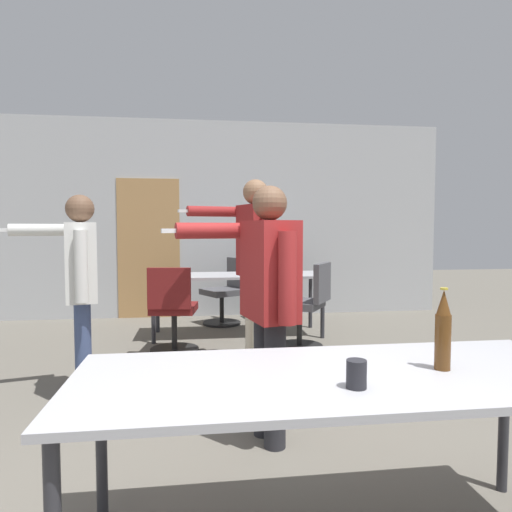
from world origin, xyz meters
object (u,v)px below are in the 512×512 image
(office_chair_mid_tucked, at_px, (275,288))
(person_right_polo, at_px, (267,290))
(office_chair_far_right, at_px, (306,308))
(drink_cup, at_px, (356,374))
(person_near_casual, at_px, (254,253))
(office_chair_side_rolled, at_px, (173,313))
(beer_bottle, at_px, (443,331))
(person_center_tall, at_px, (80,276))
(office_chair_far_left, at_px, (226,293))

(office_chair_mid_tucked, bearing_deg, person_right_polo, 157.15)
(office_chair_far_right, relative_size, office_chair_mid_tucked, 0.99)
(person_right_polo, bearing_deg, drink_cup, 173.51)
(person_near_casual, bearing_deg, drink_cup, 162.96)
(office_chair_side_rolled, height_order, drink_cup, office_chair_side_rolled)
(person_right_polo, relative_size, office_chair_far_right, 1.67)
(office_chair_mid_tucked, xyz_separation_m, beer_bottle, (-0.16, -4.79, 0.46))
(office_chair_far_right, xyz_separation_m, beer_bottle, (-0.22, -3.15, 0.46))
(person_center_tall, bearing_deg, person_near_casual, -78.59)
(person_right_polo, height_order, office_chair_far_left, person_right_polo)
(office_chair_far_left, height_order, office_chair_mid_tucked, office_chair_mid_tucked)
(person_right_polo, xyz_separation_m, office_chair_side_rolled, (-0.68, 2.11, -0.52))
(office_chair_side_rolled, bearing_deg, office_chair_far_right, 7.69)
(person_near_casual, distance_m, person_right_polo, 1.57)
(office_chair_far_right, bearing_deg, office_chair_mid_tucked, 35.17)
(drink_cup, bearing_deg, beer_bottle, 20.93)
(person_right_polo, distance_m, office_chair_far_left, 3.58)
(person_right_polo, distance_m, office_chair_far_right, 2.30)
(person_center_tall, bearing_deg, office_chair_far_right, -73.10)
(person_center_tall, relative_size, office_chair_far_right, 1.67)
(person_center_tall, xyz_separation_m, office_chair_side_rolled, (0.64, 1.22, -0.52))
(person_near_casual, relative_size, person_right_polo, 1.13)
(office_chair_side_rolled, distance_m, beer_bottle, 3.42)
(person_center_tall, distance_m, beer_bottle, 2.69)
(office_chair_side_rolled, bearing_deg, person_center_tall, -110.01)
(person_right_polo, bearing_deg, office_chair_mid_tucked, -23.43)
(person_near_casual, height_order, office_chair_far_right, person_near_casual)
(office_chair_far_right, distance_m, office_chair_far_left, 1.63)
(drink_cup, bearing_deg, office_chair_far_left, 91.74)
(person_right_polo, relative_size, office_chair_mid_tucked, 1.66)
(person_center_tall, height_order, office_chair_side_rolled, person_center_tall)
(person_center_tall, bearing_deg, person_right_polo, -137.48)
(person_right_polo, height_order, office_chair_side_rolled, person_right_polo)
(office_chair_mid_tucked, bearing_deg, office_chair_far_right, 169.86)
(person_near_casual, xyz_separation_m, office_chair_far_left, (-0.13, 1.99, -0.67))
(office_chair_side_rolled, relative_size, office_chair_mid_tucked, 0.97)
(person_near_casual, bearing_deg, office_chair_far_left, -13.49)
(office_chair_mid_tucked, bearing_deg, person_center_tall, 132.44)
(office_chair_far_left, bearing_deg, office_chair_mid_tucked, -103.87)
(person_center_tall, bearing_deg, beer_bottle, -149.32)
(person_right_polo, relative_size, drink_cup, 15.63)
(person_right_polo, bearing_deg, office_chair_far_right, -32.68)
(person_right_polo, height_order, beer_bottle, person_right_polo)
(office_chair_far_left, distance_m, beer_bottle, 4.65)
(beer_bottle, bearing_deg, person_right_polo, 117.84)
(person_near_casual, xyz_separation_m, person_right_polo, (-0.12, -1.56, -0.14))
(office_chair_far_right, xyz_separation_m, drink_cup, (-0.64, -3.31, 0.36))
(office_chair_side_rolled, bearing_deg, person_right_polo, -64.42)
(office_chair_far_right, height_order, drink_cup, office_chair_far_right)
(office_chair_side_rolled, bearing_deg, office_chair_mid_tucked, 57.49)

